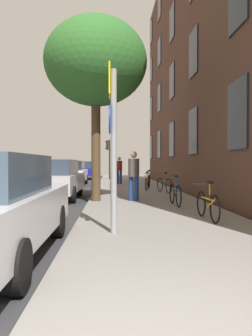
% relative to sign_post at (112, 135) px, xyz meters
% --- Properties ---
extents(ground_plane, '(41.80, 41.80, 0.00)m').
position_rel_sign_post_xyz_m(ground_plane, '(-2.25, 10.74, -2.04)').
color(ground_plane, '#332D28').
extents(road_asphalt, '(7.00, 38.00, 0.01)m').
position_rel_sign_post_xyz_m(road_asphalt, '(-4.35, 10.74, -2.03)').
color(road_asphalt, '#2D2D30').
rests_on(road_asphalt, ground).
extents(sidewalk, '(4.20, 38.00, 0.12)m').
position_rel_sign_post_xyz_m(sidewalk, '(1.25, 10.74, -1.98)').
color(sidewalk, gray).
rests_on(sidewalk, ground).
extents(building_facade, '(0.56, 27.00, 14.67)m').
position_rel_sign_post_xyz_m(building_facade, '(3.85, 10.24, 5.31)').
color(building_facade, '#513328').
rests_on(building_facade, ground).
extents(sign_post, '(0.15, 0.60, 3.28)m').
position_rel_sign_post_xyz_m(sign_post, '(0.00, 0.00, 0.00)').
color(sign_post, gray).
rests_on(sign_post, sidewalk).
extents(traffic_light, '(0.43, 0.24, 3.33)m').
position_rel_sign_post_xyz_m(traffic_light, '(-0.24, 21.35, 0.37)').
color(traffic_light, black).
rests_on(traffic_light, sidewalk).
extents(tree_near, '(3.71, 3.71, 6.60)m').
position_rel_sign_post_xyz_m(tree_near, '(-0.57, 5.49, 3.08)').
color(tree_near, '#4C3823').
rests_on(tree_near, sidewalk).
extents(bicycle_0, '(0.42, 1.67, 0.95)m').
position_rel_sign_post_xyz_m(bicycle_0, '(2.31, 1.38, -1.55)').
color(bicycle_0, black).
rests_on(bicycle_0, sidewalk).
extents(bicycle_1, '(0.42, 1.65, 0.98)m').
position_rel_sign_post_xyz_m(bicycle_1, '(2.05, 4.07, -1.53)').
color(bicycle_1, black).
rests_on(bicycle_1, sidewalk).
extents(bicycle_2, '(0.56, 1.67, 0.96)m').
position_rel_sign_post_xyz_m(bicycle_2, '(2.46, 8.70, -1.55)').
color(bicycle_2, black).
rests_on(bicycle_2, sidewalk).
extents(bicycle_3, '(0.54, 1.59, 0.93)m').
position_rel_sign_post_xyz_m(bicycle_3, '(1.83, 10.10, -1.56)').
color(bicycle_3, black).
rests_on(bicycle_3, sidewalk).
extents(bicycle_4, '(0.46, 1.72, 0.98)m').
position_rel_sign_post_xyz_m(bicycle_4, '(2.16, 12.28, -1.53)').
color(bicycle_4, black).
rests_on(bicycle_4, sidewalk).
extents(pedestrian_0, '(0.46, 0.46, 1.80)m').
position_rel_sign_post_xyz_m(pedestrian_0, '(0.80, 5.46, -0.89)').
color(pedestrian_0, navy).
rests_on(pedestrian_0, sidewalk).
extents(pedestrian_1, '(0.56, 0.56, 1.78)m').
position_rel_sign_post_xyz_m(pedestrian_1, '(0.52, 15.11, -0.90)').
color(pedestrian_1, navy).
rests_on(pedestrian_1, sidewalk).
extents(car_1, '(1.95, 4.31, 1.62)m').
position_rel_sign_post_xyz_m(car_1, '(-2.26, 7.02, -1.20)').
color(car_1, '#B7B7BC').
rests_on(car_1, road_asphalt).
extents(car_2, '(1.85, 4.15, 1.62)m').
position_rel_sign_post_xyz_m(car_2, '(-2.60, 15.35, -1.20)').
color(car_2, silver).
rests_on(car_2, road_asphalt).
extents(car_3, '(1.94, 4.00, 1.62)m').
position_rel_sign_post_xyz_m(car_3, '(-2.24, 23.69, -1.20)').
color(car_3, navy).
rests_on(car_3, road_asphalt).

